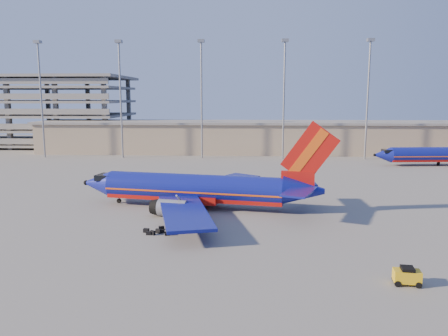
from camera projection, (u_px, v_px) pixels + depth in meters
The scene contains 8 objects.
ground at pixel (206, 202), 63.21m from camera, with size 220.00×220.00×0.00m, color slate.
terminal_building at pixel (261, 137), 119.22m from camera, with size 122.00×16.00×8.50m.
parking_garage at pixel (30, 108), 137.17m from camera, with size 62.00×32.00×21.40m.
light_mast_row at pixel (243, 87), 105.48m from camera, with size 101.60×1.60×28.65m.
aircraft_main at pixel (200, 189), 59.74m from camera, with size 35.62×33.98×12.14m.
aircraft_second at pixel (443, 154), 96.65m from camera, with size 31.82×12.35×10.77m.
baggage_tug at pixel (407, 276), 35.39m from camera, with size 2.25×1.52×1.52m.
luggage_pile at pixel (156, 231), 48.94m from camera, with size 3.23×2.60×0.48m.
Camera 1 is at (5.53, -61.38, 15.14)m, focal length 35.00 mm.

